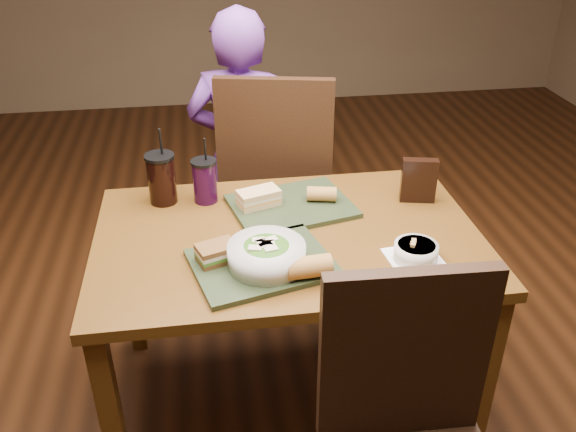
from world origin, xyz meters
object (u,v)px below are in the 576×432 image
at_px(baguette_far, 322,194).
at_px(soup_bowl, 416,252).
at_px(sandwich_far, 259,198).
at_px(baguette_near, 309,267).
at_px(chair_far, 272,178).
at_px(tray_far, 291,206).
at_px(tray_near, 262,264).
at_px(chip_bag, 419,181).
at_px(salad_bowl, 267,254).
at_px(sandwich_near, 217,253).
at_px(diner, 242,158).
at_px(dining_table, 288,256).
at_px(cup_berry, 205,181).
at_px(cup_cola, 162,178).

bearing_deg(baguette_far, soup_bowl, -60.96).
bearing_deg(sandwich_far, baguette_near, -77.71).
bearing_deg(chair_far, sandwich_far, -102.03).
bearing_deg(tray_far, baguette_far, 5.37).
relative_size(sandwich_far, baguette_far, 1.55).
xyz_separation_m(tray_near, soup_bowl, (0.48, -0.04, 0.02)).
relative_size(tray_far, sandwich_far, 2.53).
relative_size(chair_far, chip_bag, 6.67).
height_order(tray_far, sandwich_far, sandwich_far).
xyz_separation_m(salad_bowl, chip_bag, (0.60, 0.36, 0.03)).
height_order(tray_far, sandwich_near, sandwich_near).
height_order(chair_far, baguette_near, chair_far).
height_order(diner, sandwich_far, diner).
xyz_separation_m(tray_far, baguette_far, (0.11, 0.01, 0.04)).
xyz_separation_m(chair_far, baguette_far, (0.12, -0.50, 0.18)).
distance_m(tray_far, chip_bag, 0.48).
bearing_deg(baguette_far, dining_table, -129.32).
bearing_deg(cup_berry, tray_far, -18.94).
bearing_deg(chip_bag, baguette_far, -170.75).
xyz_separation_m(diner, soup_bowl, (0.47, -1.02, 0.11)).
distance_m(tray_near, sandwich_near, 0.14).
distance_m(chair_far, sandwich_near, 0.90).
relative_size(baguette_far, cup_cola, 0.37).
xyz_separation_m(soup_bowl, cup_cola, (-0.80, 0.51, 0.06)).
relative_size(salad_bowl, sandwich_far, 1.44).
xyz_separation_m(tray_near, cup_berry, (-0.16, 0.46, 0.07)).
bearing_deg(chip_bag, salad_bowl, -136.48).
distance_m(diner, cup_berry, 0.57).
distance_m(salad_bowl, baguette_far, 0.46).
relative_size(salad_bowl, sandwich_near, 1.71).
xyz_separation_m(salad_bowl, baguette_near, (0.12, -0.08, -0.01)).
bearing_deg(salad_bowl, diner, 89.85).
relative_size(soup_bowl, cup_berry, 0.73).
distance_m(tray_near, sandwich_far, 0.36).
distance_m(baguette_far, cup_cola, 0.59).
relative_size(dining_table, cup_berry, 5.14).
height_order(soup_bowl, baguette_near, baguette_near).
distance_m(tray_near, salad_bowl, 0.05).
bearing_deg(cup_berry, dining_table, -46.30).
xyz_separation_m(dining_table, baguette_far, (0.15, 0.19, 0.14)).
xyz_separation_m(sandwich_far, baguette_far, (0.23, 0.00, -0.00)).
bearing_deg(soup_bowl, cup_cola, 147.29).
bearing_deg(salad_bowl, sandwich_near, 163.13).
bearing_deg(sandwich_far, baguette_far, 0.09).
relative_size(diner, baguette_far, 12.65).
bearing_deg(chair_far, baguette_near, -90.41).
distance_m(soup_bowl, sandwich_near, 0.62).
xyz_separation_m(tray_near, baguette_near, (0.13, -0.10, 0.04)).
bearing_deg(sandwich_near, baguette_far, 40.38).
bearing_deg(tray_near, baguette_near, -37.75).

